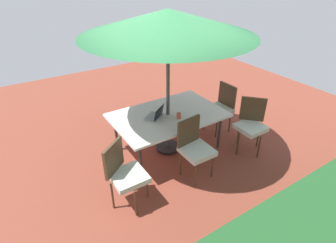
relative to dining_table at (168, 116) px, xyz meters
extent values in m
cube|color=brown|center=(0.00, 0.00, -0.70)|extent=(10.00, 10.00, 0.02)
cube|color=#1E4C23|center=(0.00, 2.93, -0.01)|extent=(6.30, 0.63, 1.36)
cube|color=white|center=(0.00, 0.00, 0.02)|extent=(1.92, 1.25, 0.04)
cylinder|color=#333333|center=(-0.81, -0.47, -0.34)|extent=(0.05, 0.05, 0.69)
cylinder|color=#333333|center=(0.81, -0.47, -0.34)|extent=(0.05, 0.05, 0.69)
cylinder|color=#333333|center=(-0.81, 0.47, -0.34)|extent=(0.05, 0.05, 0.69)
cylinder|color=#333333|center=(0.81, 0.47, -0.34)|extent=(0.05, 0.05, 0.69)
cylinder|color=#4C4C4C|center=(0.00, 0.00, 0.52)|extent=(0.06, 0.06, 2.41)
cone|color=#1E512D|center=(0.00, 0.00, 1.59)|extent=(2.68, 2.68, 0.37)
cylinder|color=black|center=(0.00, 0.00, -0.66)|extent=(0.44, 0.44, 0.06)
cube|color=silver|center=(1.17, 0.84, -0.20)|extent=(0.46, 0.46, 0.08)
cube|color=#4C3823|center=(1.30, 0.67, 0.07)|extent=(0.37, 0.29, 0.45)
cylinder|color=#4C3823|center=(1.21, 1.09, -0.46)|extent=(0.03, 0.03, 0.45)
cylinder|color=#4C3823|center=(0.92, 0.88, -0.46)|extent=(0.03, 0.03, 0.45)
cylinder|color=#4C3823|center=(1.42, 0.80, -0.46)|extent=(0.03, 0.03, 0.45)
cylinder|color=#4C3823|center=(1.14, 0.59, -0.46)|extent=(0.03, 0.03, 0.45)
cube|color=silver|center=(-1.21, 0.83, -0.20)|extent=(0.46, 0.46, 0.08)
cube|color=#4C3823|center=(-1.37, 0.69, 0.07)|extent=(0.33, 0.35, 0.45)
cylinder|color=#4C3823|center=(-0.96, 0.82, -0.46)|extent=(0.03, 0.03, 0.45)
cylinder|color=#4C3823|center=(-1.21, 1.08, -0.46)|extent=(0.03, 0.03, 0.45)
cylinder|color=#4C3823|center=(-1.22, 0.58, -0.46)|extent=(0.03, 0.03, 0.45)
cylinder|color=#4C3823|center=(-1.47, 0.84, -0.46)|extent=(0.03, 0.03, 0.45)
cube|color=silver|center=(-1.19, 0.00, -0.20)|extent=(0.46, 0.46, 0.08)
cube|color=#4C3823|center=(-1.40, -0.01, 0.07)|extent=(0.05, 0.44, 0.45)
cylinder|color=#4C3823|center=(-1.01, -0.18, -0.46)|extent=(0.03, 0.03, 0.45)
cylinder|color=#4C3823|center=(-1.02, 0.18, -0.46)|extent=(0.03, 0.03, 0.45)
cylinder|color=#4C3823|center=(-1.37, -0.19, -0.46)|extent=(0.03, 0.03, 0.45)
cylinder|color=#4C3823|center=(-1.38, 0.17, -0.46)|extent=(0.03, 0.03, 0.45)
cube|color=silver|center=(0.02, 0.88, -0.20)|extent=(0.46, 0.46, 0.08)
cube|color=#4C3823|center=(0.05, 0.67, 0.07)|extent=(0.44, 0.09, 0.45)
cylinder|color=#4C3823|center=(0.18, 1.08, -0.46)|extent=(0.03, 0.03, 0.45)
cylinder|color=#4C3823|center=(-0.18, 1.03, -0.46)|extent=(0.03, 0.03, 0.45)
cylinder|color=#4C3823|center=(0.22, 0.72, -0.46)|extent=(0.03, 0.03, 0.45)
cylinder|color=#4C3823|center=(-0.14, 0.68, -0.46)|extent=(0.03, 0.03, 0.45)
cube|color=gray|center=(0.27, -0.05, 0.05)|extent=(0.39, 0.36, 0.02)
cube|color=black|center=(0.20, 0.04, 0.16)|extent=(0.29, 0.22, 0.20)
cylinder|color=#CC4C33|center=(-0.08, 0.21, 0.09)|extent=(0.07, 0.07, 0.10)
camera|label=1|loc=(2.25, 3.53, 2.34)|focal=29.23mm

